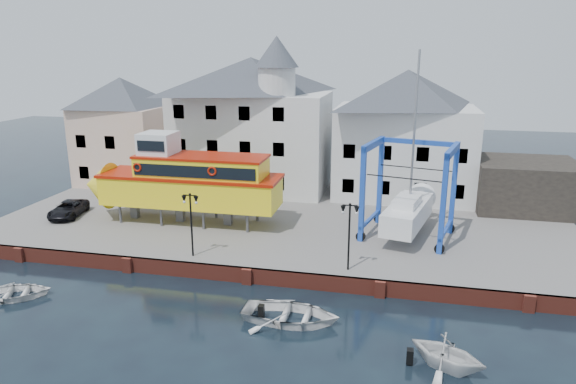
# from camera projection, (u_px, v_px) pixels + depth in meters

# --- Properties ---
(ground) EXTENTS (140.00, 140.00, 0.00)m
(ground) POSITION_uv_depth(u_px,v_px,m) (247.00, 284.00, 31.40)
(ground) COLOR black
(ground) RESTS_ON ground
(hardstanding) EXTENTS (44.00, 22.00, 1.00)m
(hardstanding) POSITION_uv_depth(u_px,v_px,m) (287.00, 220.00, 41.61)
(hardstanding) COLOR slate
(hardstanding) RESTS_ON ground
(quay_wall) EXTENTS (44.00, 0.47, 1.00)m
(quay_wall) POSITION_uv_depth(u_px,v_px,m) (248.00, 275.00, 31.36)
(quay_wall) COLOR maroon
(quay_wall) RESTS_ON ground
(building_pink) EXTENTS (8.00, 7.00, 10.30)m
(building_pink) POSITION_uv_depth(u_px,v_px,m) (124.00, 131.00, 50.45)
(building_pink) COLOR beige
(building_pink) RESTS_ON hardstanding
(building_white_main) EXTENTS (14.00, 8.30, 14.00)m
(building_white_main) POSITION_uv_depth(u_px,v_px,m) (253.00, 122.00, 47.76)
(building_white_main) COLOR silver
(building_white_main) RESTS_ON hardstanding
(building_white_right) EXTENTS (12.00, 8.00, 11.20)m
(building_white_right) POSITION_uv_depth(u_px,v_px,m) (405.00, 134.00, 45.64)
(building_white_right) COLOR silver
(building_white_right) RESTS_ON hardstanding
(shed_dark) EXTENTS (8.00, 7.00, 4.00)m
(shed_dark) POSITION_uv_depth(u_px,v_px,m) (525.00, 185.00, 42.63)
(shed_dark) COLOR black
(shed_dark) RESTS_ON hardstanding
(lamp_post_left) EXTENTS (1.12, 0.32, 4.20)m
(lamp_post_left) POSITION_uv_depth(u_px,v_px,m) (191.00, 209.00, 32.25)
(lamp_post_left) COLOR black
(lamp_post_left) RESTS_ON hardstanding
(lamp_post_right) EXTENTS (1.12, 0.32, 4.20)m
(lamp_post_right) POSITION_uv_depth(u_px,v_px,m) (350.00, 220.00, 30.16)
(lamp_post_right) COLOR black
(lamp_post_right) RESTS_ON hardstanding
(tour_boat) EXTENTS (15.79, 3.87, 6.87)m
(tour_boat) POSITION_uv_depth(u_px,v_px,m) (179.00, 181.00, 38.95)
(tour_boat) COLOR #59595E
(tour_boat) RESTS_ON hardstanding
(travel_lift) EXTENTS (6.90, 8.79, 12.87)m
(travel_lift) POSITION_uv_depth(u_px,v_px,m) (410.00, 205.00, 36.57)
(travel_lift) COLOR #1844AA
(travel_lift) RESTS_ON hardstanding
(van) EXTENTS (2.80, 4.63, 1.20)m
(van) POSITION_uv_depth(u_px,v_px,m) (68.00, 209.00, 40.86)
(van) COLOR black
(van) RESTS_ON hardstanding
(motorboat_b) EXTENTS (5.20, 3.75, 1.07)m
(motorboat_b) POSITION_uv_depth(u_px,v_px,m) (291.00, 321.00, 27.03)
(motorboat_b) COLOR white
(motorboat_b) RESTS_ON ground
(motorboat_c) EXTENTS (4.41, 4.20, 1.81)m
(motorboat_c) POSITION_uv_depth(u_px,v_px,m) (446.00, 369.00, 23.01)
(motorboat_c) COLOR white
(motorboat_c) RESTS_ON ground
(motorboat_d) EXTENTS (5.04, 4.44, 0.87)m
(motorboat_d) POSITION_uv_depth(u_px,v_px,m) (13.00, 298.00, 29.59)
(motorboat_d) COLOR white
(motorboat_d) RESTS_ON ground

